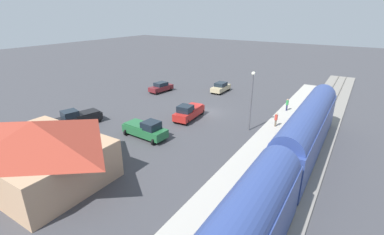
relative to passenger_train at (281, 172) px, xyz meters
name	(u,v)px	position (x,y,z in m)	size (l,w,h in m)	color
ground_plane	(208,112)	(14.00, -14.93, -2.86)	(200.00, 200.00, 0.00)	#424247
railway_track	(313,133)	(0.00, -14.93, -2.76)	(4.80, 70.00, 0.30)	gray
platform	(279,126)	(4.00, -14.93, -2.71)	(3.20, 46.00, 0.30)	#B7B2A8
passenger_train	(281,172)	(0.00, 0.00, 0.00)	(2.93, 37.25, 4.98)	#33478C
station_building	(38,150)	(18.00, 7.07, -0.13)	(11.68, 8.96, 5.25)	tan
pedestrian_on_platform	(276,119)	(4.28, -14.22, -1.58)	(0.36, 0.36, 1.71)	brown
pedestrian_waiting_far	(287,104)	(4.62, -20.79, -1.58)	(0.36, 0.36, 1.71)	#23284C
pickup_red	(189,112)	(14.97, -11.30, -1.83)	(2.34, 5.53, 2.14)	red
sedan_tan	(221,87)	(17.28, -25.36, -1.98)	(1.85, 4.50, 1.74)	#C6B284
pickup_green	(145,129)	(15.96, -3.84, -1.83)	(5.51, 2.73, 2.14)	#236638
sedan_maroon	(161,87)	(26.29, -19.81, -1.98)	(2.44, 4.71, 1.74)	maroon
pickup_black	(78,118)	(25.52, -2.15, -1.83)	(3.23, 5.72, 2.14)	black
light_pole_near_platform	(252,94)	(6.80, -12.05, 1.68)	(0.44, 0.44, 7.14)	#515156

